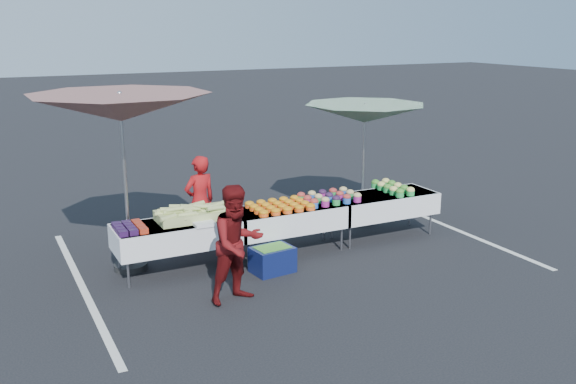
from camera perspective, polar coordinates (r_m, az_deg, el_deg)
name	(u,v)px	position (r m, az deg, el deg)	size (l,w,h in m)	color
ground	(288,252)	(10.35, 0.00, -5.37)	(80.00, 80.00, 0.00)	black
stripe_left	(83,287)	(9.45, -17.79, -8.08)	(0.10, 5.00, 0.00)	silver
stripe_right	(445,225)	(12.05, 13.75, -2.86)	(0.10, 5.00, 0.00)	silver
table_left	(178,234)	(9.53, -9.74, -3.66)	(1.86, 0.81, 0.75)	white
table_center	(288,217)	(10.16, 0.00, -2.27)	(1.86, 0.81, 0.75)	white
table_right	(382,204)	(11.05, 8.37, -1.03)	(1.86, 0.81, 0.75)	white
berry_punnets	(130,228)	(9.24, -13.90, -3.11)	(0.40, 0.54, 0.08)	black
corn_pile	(193,214)	(9.57, -8.45, -1.92)	(1.16, 0.57, 0.26)	#9CC062
plastic_bags	(204,224)	(9.28, -7.47, -2.82)	(0.30, 0.25, 0.05)	white
carrot_bowls	(280,206)	(10.03, -0.74, -1.22)	(0.95, 0.69, 0.11)	#F95C1B
potato_cups	(329,197)	(10.44, 3.68, -0.43)	(0.94, 0.58, 0.16)	blue
bean_baskets	(393,187)	(11.20, 9.27, 0.41)	(0.36, 0.86, 0.15)	green
vendor	(200,202)	(10.49, -7.82, -0.86)	(0.55, 0.36, 1.52)	#A61316
customer	(237,244)	(8.37, -4.52, -4.61)	(0.76, 0.60, 1.57)	#5A0D0E
umbrella_left	(120,109)	(9.36, -14.67, 7.17)	(3.42, 3.42, 2.65)	black
umbrella_right	(365,114)	(11.48, 6.83, 6.88)	(2.67, 2.67, 2.22)	black
storage_bin	(272,259)	(9.49, -1.40, -5.97)	(0.64, 0.50, 0.39)	#0E1746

